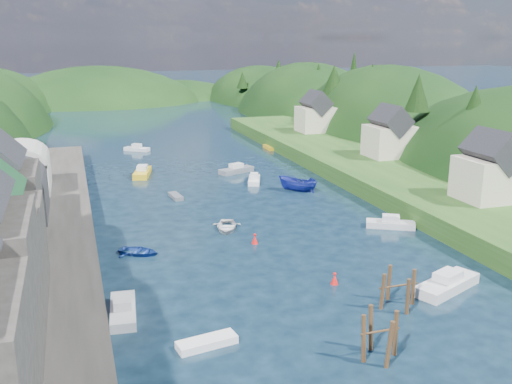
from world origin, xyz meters
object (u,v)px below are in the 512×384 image
object	(u,v)px
piling_cluster_near	(380,339)
channel_buoy_far	(255,239)
piling_cluster_far	(398,292)
channel_buoy_near	(335,279)

from	to	relation	value
piling_cluster_near	channel_buoy_far	distance (m)	23.79
piling_cluster_near	piling_cluster_far	size ratio (longest dim) A/B	1.07
channel_buoy_near	piling_cluster_near	bearing A→B (deg)	-101.35
piling_cluster_near	channel_buoy_far	size ratio (longest dim) A/B	3.57
channel_buoy_near	channel_buoy_far	distance (m)	12.43
piling_cluster_far	channel_buoy_near	xyz separation A→B (m)	(-2.89, 5.54, -0.78)
piling_cluster_near	channel_buoy_near	world-z (taller)	piling_cluster_near
piling_cluster_near	channel_buoy_near	size ratio (longest dim) A/B	3.57
piling_cluster_far	channel_buoy_near	bearing A→B (deg)	117.59
piling_cluster_near	channel_buoy_near	xyz separation A→B (m)	(2.37, 11.83, -0.91)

